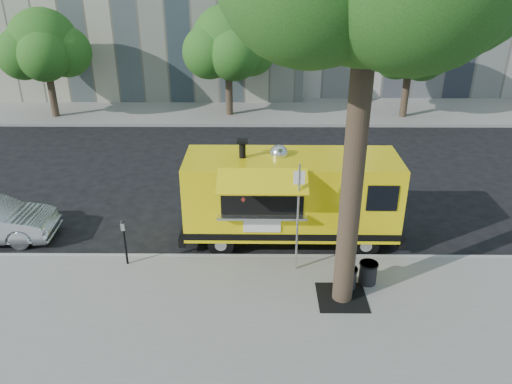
# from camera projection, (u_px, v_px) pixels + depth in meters

# --- Properties ---
(ground) EXTENTS (120.00, 120.00, 0.00)m
(ground) POSITION_uv_depth(u_px,v_px,m) (240.00, 243.00, 14.80)
(ground) COLOR black
(ground) RESTS_ON ground
(sidewalk) EXTENTS (60.00, 6.00, 0.15)m
(sidewalk) POSITION_uv_depth(u_px,v_px,m) (233.00, 333.00, 11.16)
(sidewalk) COLOR gray
(sidewalk) RESTS_ON ground
(curb) EXTENTS (60.00, 0.14, 0.16)m
(curb) POSITION_uv_depth(u_px,v_px,m) (239.00, 258.00, 13.93)
(curb) COLOR #999993
(curb) RESTS_ON ground
(far_sidewalk) EXTENTS (60.00, 5.00, 0.15)m
(far_sidewalk) POSITION_uv_depth(u_px,v_px,m) (249.00, 111.00, 26.95)
(far_sidewalk) COLOR gray
(far_sidewalk) RESTS_ON ground
(tree_well) EXTENTS (1.20, 1.20, 0.02)m
(tree_well) POSITION_uv_depth(u_px,v_px,m) (342.00, 297.00, 12.19)
(tree_well) COLOR black
(tree_well) RESTS_ON sidewalk
(far_tree_a) EXTENTS (3.42, 3.42, 5.36)m
(far_tree_a) POSITION_uv_depth(u_px,v_px,m) (44.00, 44.00, 24.34)
(far_tree_a) COLOR #33261C
(far_tree_a) RESTS_ON far_sidewalk
(far_tree_b) EXTENTS (3.60, 3.60, 5.50)m
(far_tree_b) POSITION_uv_depth(u_px,v_px,m) (228.00, 42.00, 24.62)
(far_tree_b) COLOR #33261C
(far_tree_b) RESTS_ON far_sidewalk
(far_tree_c) EXTENTS (3.24, 3.24, 5.21)m
(far_tree_c) POSITION_uv_depth(u_px,v_px,m) (412.00, 46.00, 24.34)
(far_tree_c) COLOR #33261C
(far_tree_c) RESTS_ON far_sidewalk
(sign_post) EXTENTS (0.28, 0.06, 3.00)m
(sign_post) POSITION_uv_depth(u_px,v_px,m) (298.00, 212.00, 12.60)
(sign_post) COLOR silver
(sign_post) RESTS_ON sidewalk
(parking_meter) EXTENTS (0.11, 0.11, 1.33)m
(parking_meter) POSITION_uv_depth(u_px,v_px,m) (124.00, 237.00, 13.18)
(parking_meter) COLOR black
(parking_meter) RESTS_ON sidewalk
(food_truck) EXTENTS (6.36, 2.92, 3.12)m
(food_truck) POSITION_uv_depth(u_px,v_px,m) (290.00, 196.00, 14.31)
(food_truck) COLOR yellow
(food_truck) RESTS_ON ground
(trash_bin_left) EXTENTS (0.47, 0.47, 0.57)m
(trash_bin_left) POSITION_uv_depth(u_px,v_px,m) (348.00, 277.00, 12.44)
(trash_bin_left) COLOR black
(trash_bin_left) RESTS_ON sidewalk
(trash_bin_right) EXTENTS (0.48, 0.48, 0.58)m
(trash_bin_right) POSITION_uv_depth(u_px,v_px,m) (368.00, 272.00, 12.63)
(trash_bin_right) COLOR black
(trash_bin_right) RESTS_ON sidewalk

